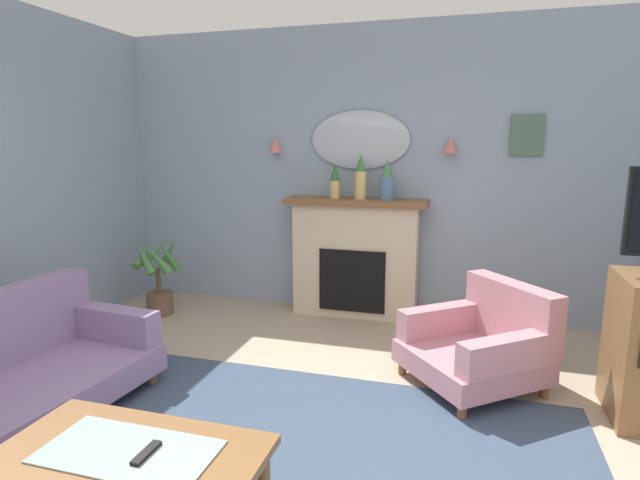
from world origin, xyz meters
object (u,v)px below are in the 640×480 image
coffee_table (129,465)px  floral_couch (0,377)px  wall_sconce_left (275,145)px  mantel_vase_right (361,178)px  armchair_in_corner (483,342)px  potted_plant_small_fern (158,276)px  mantel_vase_left (387,183)px  framed_picture (527,135)px  wall_mirror (360,140)px  mantel_vase_centre (335,181)px  wall_sconce_right (450,145)px  tv_remote (146,454)px  fireplace (355,259)px

coffee_table → floral_couch: 1.45m
wall_sconce_left → mantel_vase_right: bearing=-7.6°
armchair_in_corner → potted_plant_small_fern: bearing=168.0°
mantel_vase_left → framed_picture: 1.29m
mantel_vase_left → wall_mirror: wall_mirror is taller
mantel_vase_centre → floral_couch: mantel_vase_centre is taller
wall_sconce_right → potted_plant_small_fern: (-2.72, -0.62, -1.26)m
tv_remote → mantel_vase_left: bearing=81.6°
mantel_vase_left → wall_mirror: bearing=150.5°
wall_mirror → potted_plant_small_fern: bearing=-160.2°
mantel_vase_centre → mantel_vase_left: 0.50m
armchair_in_corner → potted_plant_small_fern: size_ratio=1.46×
coffee_table → tv_remote: bearing=-1.6°
tv_remote → floral_couch: size_ratio=0.09×
potted_plant_small_fern → coffee_table: bearing=-58.3°
mantel_vase_left → fireplace: bearing=174.6°
floral_couch → armchair_in_corner: 3.09m
framed_picture → armchair_in_corner: size_ratio=0.32×
fireplace → tv_remote: bearing=-93.0°
mantel_vase_left → mantel_vase_centre: bearing=180.0°
floral_couch → potted_plant_small_fern: potted_plant_small_fern is taller
mantel_vase_right → tv_remote: 3.27m
mantel_vase_left → tv_remote: size_ratio=2.35×
potted_plant_small_fern → wall_sconce_left: bearing=31.5°
tv_remote → armchair_in_corner: size_ratio=0.14×
wall_sconce_left → tv_remote: bearing=-78.1°
wall_mirror → framed_picture: bearing=0.4°
armchair_in_corner → mantel_vase_left: bearing=127.3°
wall_sconce_right → armchair_in_corner: bearing=-75.5°
mantel_vase_centre → mantel_vase_right: 0.25m
mantel_vase_left → potted_plant_small_fern: 2.41m
mantel_vase_centre → wall_mirror: wall_mirror is taller
fireplace → potted_plant_small_fern: size_ratio=1.74×
mantel_vase_centre → coffee_table: 3.27m
mantel_vase_centre → fireplace: bearing=8.1°
wall_sconce_right → framed_picture: size_ratio=0.39×
potted_plant_small_fern → fireplace: bearing=15.9°
mantel_vase_right → framed_picture: (1.45, 0.18, 0.39)m
fireplace → wall_mirror: wall_mirror is taller
mantel_vase_left → floral_couch: size_ratio=0.21×
framed_picture → mantel_vase_right: bearing=-172.9°
wall_sconce_right → mantel_vase_left: bearing=-167.7°
wall_mirror → wall_sconce_left: size_ratio=6.86×
wall_mirror → tv_remote: 3.54m
mantel_vase_right → coffee_table: 3.29m
mantel_vase_centre → coffee_table: mantel_vase_centre is taller
wall_sconce_right → framed_picture: framed_picture is taller
wall_sconce_left → framed_picture: framed_picture is taller
wall_mirror → tv_remote: wall_mirror is taller
wall_sconce_left → floral_couch: size_ratio=0.08×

